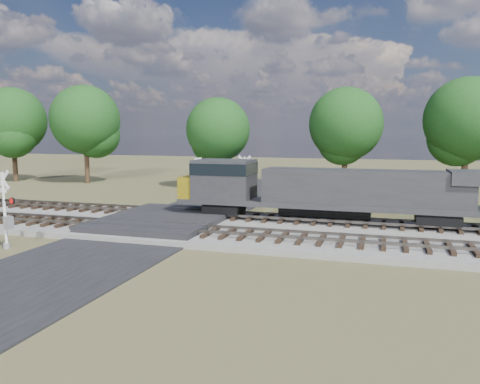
% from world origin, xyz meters
% --- Properties ---
extents(ground, '(160.00, 160.00, 0.00)m').
position_xyz_m(ground, '(0.00, 0.00, 0.00)').
color(ground, '#444726').
rests_on(ground, ground).
extents(ballast_bed, '(140.00, 10.00, 0.30)m').
position_xyz_m(ballast_bed, '(10.00, 0.50, 0.15)').
color(ballast_bed, gray).
rests_on(ballast_bed, ground).
extents(road, '(7.00, 60.00, 0.08)m').
position_xyz_m(road, '(0.00, 0.00, 0.04)').
color(road, black).
rests_on(road, ground).
extents(crossing_panel, '(7.00, 9.00, 0.62)m').
position_xyz_m(crossing_panel, '(0.00, 0.50, 0.32)').
color(crossing_panel, '#262628').
rests_on(crossing_panel, ground).
extents(track_near, '(140.00, 2.60, 0.33)m').
position_xyz_m(track_near, '(3.12, -2.00, 0.41)').
color(track_near, black).
rests_on(track_near, ballast_bed).
extents(track_far, '(140.00, 2.60, 0.33)m').
position_xyz_m(track_far, '(3.12, 3.00, 0.41)').
color(track_far, black).
rests_on(track_far, ballast_bed).
extents(crossing_signal_near, '(1.58, 0.43, 3.95)m').
position_xyz_m(crossing_signal_near, '(-4.91, -7.00, 1.64)').
color(crossing_signal_near, silver).
rests_on(crossing_signal_near, ground).
extents(crossing_signal_far, '(1.67, 0.44, 4.16)m').
position_xyz_m(crossing_signal_far, '(3.33, 6.42, 1.73)').
color(crossing_signal_far, silver).
rests_on(crossing_signal_far, ground).
extents(equipment_shed, '(4.35, 4.35, 2.74)m').
position_xyz_m(equipment_shed, '(9.97, 9.20, 1.39)').
color(equipment_shed, '#4F3722').
rests_on(equipment_shed, ground).
extents(treeline, '(79.54, 9.55, 11.08)m').
position_xyz_m(treeline, '(1.71, 20.37, 6.61)').
color(treeline, black).
rests_on(treeline, ground).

